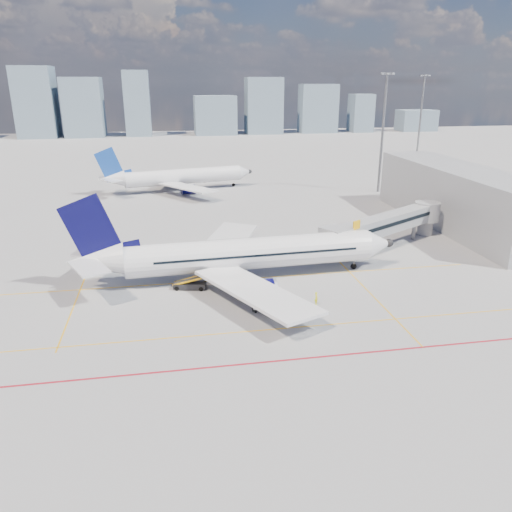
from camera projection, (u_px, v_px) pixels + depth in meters
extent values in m
plane|color=gray|center=(255.00, 305.00, 55.90)|extent=(420.00, 420.00, 0.00)
cube|color=#E49F0C|center=(244.00, 279.00, 63.32)|extent=(60.00, 0.18, 0.01)
cube|color=#E49F0C|center=(265.00, 330.00, 50.32)|extent=(80.00, 0.15, 0.01)
cube|color=#E49F0C|center=(367.00, 290.00, 60.06)|extent=(0.15, 28.00, 0.01)
cube|color=#E49F0C|center=(80.00, 290.00, 60.03)|extent=(0.15, 30.00, 0.01)
cube|color=maroon|center=(278.00, 361.00, 44.75)|extent=(90.00, 0.25, 0.01)
cube|color=#93959B|center=(385.00, 224.00, 73.27)|extent=(20.84, 13.93, 2.60)
cube|color=black|center=(385.00, 223.00, 73.21)|extent=(20.52, 13.82, 0.55)
cube|color=#93959B|center=(335.00, 239.00, 66.45)|extent=(4.49, 4.56, 3.00)
cube|color=black|center=(358.00, 256.00, 70.47)|extent=(2.20, 1.00, 0.70)
cylinder|color=slate|center=(358.00, 247.00, 70.02)|extent=(0.56, 0.56, 2.70)
cylinder|color=slate|center=(414.00, 227.00, 78.61)|extent=(0.60, 0.60, 3.90)
cylinder|color=#93959B|center=(427.00, 211.00, 80.31)|extent=(4.00, 4.00, 3.00)
cylinder|color=gray|center=(425.00, 223.00, 80.96)|extent=(2.40, 2.40, 3.90)
cube|color=#E49F0C|center=(357.00, 225.00, 66.13)|extent=(1.26, 0.82, 1.20)
cube|color=#93959B|center=(459.00, 197.00, 84.98)|extent=(10.00, 42.00, 10.00)
cube|color=black|center=(433.00, 198.00, 84.19)|extent=(0.25, 40.00, 4.50)
cylinder|color=slate|center=(382.00, 135.00, 109.10)|extent=(0.56, 0.56, 25.00)
cube|color=slate|center=(387.00, 74.00, 104.89)|extent=(3.20, 0.40, 0.50)
cube|color=#A5A8AC|center=(383.00, 74.00, 104.46)|extent=(0.60, 0.15, 0.35)
cube|color=#A5A8AC|center=(388.00, 74.00, 104.66)|extent=(0.60, 0.15, 0.35)
cube|color=#A5A8AC|center=(393.00, 74.00, 104.85)|extent=(0.60, 0.15, 0.35)
cylinder|color=slate|center=(420.00, 122.00, 146.06)|extent=(0.56, 0.56, 25.00)
cube|color=slate|center=(425.00, 76.00, 141.85)|extent=(3.20, 0.40, 0.50)
cube|color=#A5A8AC|center=(422.00, 76.00, 141.42)|extent=(0.60, 0.15, 0.35)
cube|color=#A5A8AC|center=(425.00, 76.00, 141.62)|extent=(0.60, 0.15, 0.35)
cube|color=#A5A8AC|center=(429.00, 76.00, 141.82)|extent=(0.60, 0.15, 0.35)
cube|color=slate|center=(36.00, 102.00, 216.96)|extent=(16.05, 15.58, 29.84)
cube|color=slate|center=(84.00, 107.00, 220.93)|extent=(16.63, 15.48, 25.38)
cube|color=slate|center=(137.00, 104.00, 224.31)|extent=(11.06, 12.91, 28.30)
cube|color=slate|center=(215.00, 115.00, 231.87)|extent=(18.96, 15.10, 17.40)
cube|color=slate|center=(264.00, 106.00, 234.34)|extent=(16.69, 12.31, 25.44)
cube|color=slate|center=(318.00, 109.00, 239.23)|extent=(17.60, 10.07, 22.39)
cube|color=slate|center=(361.00, 113.00, 243.60)|extent=(10.22, 10.59, 17.76)
cube|color=slate|center=(416.00, 120.00, 249.74)|extent=(18.11, 11.46, 10.13)
cylinder|color=silver|center=(251.00, 253.00, 62.66)|extent=(31.14, 5.45, 4.03)
cone|color=silver|center=(379.00, 244.00, 66.26)|extent=(3.90, 4.20, 4.03)
sphere|color=black|center=(389.00, 243.00, 66.56)|extent=(1.19, 1.19, 1.14)
cone|color=silver|center=(95.00, 260.00, 58.57)|extent=(6.79, 4.33, 4.03)
cube|color=black|center=(370.00, 240.00, 65.79)|extent=(1.62, 1.62, 0.46)
cube|color=silver|center=(227.00, 241.00, 71.26)|extent=(11.22, 17.84, 0.60)
cube|color=silver|center=(256.00, 291.00, 54.15)|extent=(12.45, 17.65, 0.60)
cylinder|color=#08083B|center=(239.00, 256.00, 68.86)|extent=(3.82, 2.54, 2.38)
cylinder|color=#08083B|center=(258.00, 289.00, 57.83)|extent=(3.82, 2.54, 2.38)
cylinder|color=#A5A8AC|center=(253.00, 255.00, 69.27)|extent=(0.47, 2.45, 2.44)
cylinder|color=#A5A8AC|center=(274.00, 288.00, 58.24)|extent=(0.47, 2.45, 2.44)
cube|color=#08083B|center=(92.00, 231.00, 57.39)|extent=(7.09, 0.66, 8.81)
cube|color=#08083B|center=(116.00, 250.00, 58.72)|extent=(5.84, 0.58, 2.22)
cube|color=silver|center=(94.00, 249.00, 61.40)|extent=(4.84, 6.49, 0.23)
cube|color=silver|center=(89.00, 267.00, 55.32)|extent=(5.23, 6.55, 0.23)
cylinder|color=slate|center=(354.00, 263.00, 66.35)|extent=(0.29, 0.29, 1.80)
cylinder|color=black|center=(354.00, 266.00, 66.52)|extent=(0.77, 0.31, 0.76)
cylinder|color=slate|center=(240.00, 265.00, 65.75)|extent=(0.33, 0.33, 1.60)
cylinder|color=black|center=(240.00, 267.00, 65.85)|extent=(1.03, 0.70, 1.00)
cylinder|color=slate|center=(248.00, 280.00, 60.80)|extent=(0.33, 0.33, 1.60)
cylinder|color=black|center=(248.00, 282.00, 60.90)|extent=(1.03, 0.70, 1.00)
cube|color=black|center=(252.00, 246.00, 64.50)|extent=(25.39, 1.27, 0.27)
cube|color=black|center=(259.00, 256.00, 60.83)|extent=(25.39, 1.27, 0.27)
cylinder|color=silver|center=(184.00, 176.00, 113.31)|extent=(26.70, 9.11, 3.46)
cone|color=silver|center=(245.00, 172.00, 118.70)|extent=(3.86, 4.06, 3.46)
sphere|color=black|center=(250.00, 171.00, 119.14)|extent=(1.16, 1.16, 0.97)
cone|color=silver|center=(111.00, 179.00, 107.32)|extent=(6.28, 4.60, 3.46)
cube|color=black|center=(240.00, 170.00, 118.12)|extent=(1.58, 1.58, 0.40)
cube|color=silver|center=(170.00, 175.00, 120.10)|extent=(7.45, 15.25, 0.51)
cube|color=silver|center=(188.00, 187.00, 106.20)|extent=(12.40, 14.50, 0.51)
cylinder|color=#08083B|center=(177.00, 181.00, 118.31)|extent=(3.55, 2.68, 2.04)
cylinder|color=#08083B|center=(189.00, 190.00, 109.36)|extent=(3.55, 2.68, 2.04)
cylinder|color=#A5A8AC|center=(184.00, 181.00, 118.92)|extent=(0.75, 2.11, 2.09)
cylinder|color=#A5A8AC|center=(196.00, 189.00, 109.97)|extent=(0.75, 2.11, 2.09)
cube|color=#153D92|center=(110.00, 165.00, 106.31)|extent=(5.99, 1.59, 7.56)
cube|color=#153D92|center=(121.00, 174.00, 107.78)|extent=(4.94, 1.34, 1.91)
cube|color=silver|center=(107.00, 176.00, 109.56)|extent=(3.44, 5.33, 0.19)
cube|color=silver|center=(111.00, 180.00, 104.62)|extent=(5.00, 5.60, 0.19)
cylinder|color=black|center=(178.00, 187.00, 115.93)|extent=(1.12, 0.85, 1.00)
cylinder|color=black|center=(183.00, 191.00, 111.91)|extent=(1.12, 0.85, 1.00)
cylinder|color=black|center=(234.00, 185.00, 118.61)|extent=(0.80, 0.44, 0.76)
cube|color=silver|center=(275.00, 306.00, 54.32)|extent=(2.55, 1.69, 0.86)
cube|color=silver|center=(271.00, 300.00, 54.11)|extent=(1.28, 1.41, 0.64)
cube|color=black|center=(271.00, 299.00, 54.03)|extent=(1.16, 1.33, 0.38)
cylinder|color=black|center=(267.00, 311.00, 53.86)|extent=(0.63, 0.34, 0.60)
cylinder|color=black|center=(267.00, 306.00, 54.97)|extent=(0.63, 0.34, 0.60)
cylinder|color=black|center=(283.00, 311.00, 53.85)|extent=(0.63, 0.34, 0.60)
cylinder|color=black|center=(282.00, 306.00, 54.97)|extent=(0.63, 0.34, 0.60)
cube|color=black|center=(266.00, 308.00, 54.63)|extent=(3.18, 1.53, 0.16)
cube|color=silver|center=(259.00, 302.00, 54.28)|extent=(1.40, 1.36, 1.34)
cube|color=silver|center=(273.00, 301.00, 54.47)|extent=(1.40, 1.36, 1.34)
cylinder|color=black|center=(256.00, 312.00, 53.96)|extent=(0.28, 0.13, 0.28)
cylinder|color=black|center=(254.00, 307.00, 55.10)|extent=(0.28, 0.13, 0.28)
cylinder|color=black|center=(278.00, 311.00, 54.25)|extent=(0.28, 0.13, 0.28)
cylinder|color=black|center=(276.00, 306.00, 55.38)|extent=(0.28, 0.13, 0.28)
cube|color=black|center=(190.00, 286.00, 60.16)|extent=(4.07, 2.23, 0.64)
cube|color=black|center=(196.00, 278.00, 59.80)|extent=(5.57, 2.16, 1.69)
cube|color=#E49F0C|center=(196.00, 277.00, 60.28)|extent=(5.39, 1.34, 1.76)
cube|color=#E49F0C|center=(195.00, 280.00, 59.33)|extent=(5.39, 1.34, 1.76)
cylinder|color=black|center=(177.00, 288.00, 59.68)|extent=(0.59, 0.34, 0.55)
cylinder|color=black|center=(179.00, 284.00, 60.89)|extent=(0.59, 0.34, 0.55)
cylinder|color=black|center=(201.00, 289.00, 59.52)|extent=(0.59, 0.34, 0.55)
cylinder|color=black|center=(203.00, 285.00, 60.73)|extent=(0.59, 0.34, 0.55)
imported|color=yellow|center=(316.00, 298.00, 55.80)|extent=(0.40, 0.58, 1.52)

